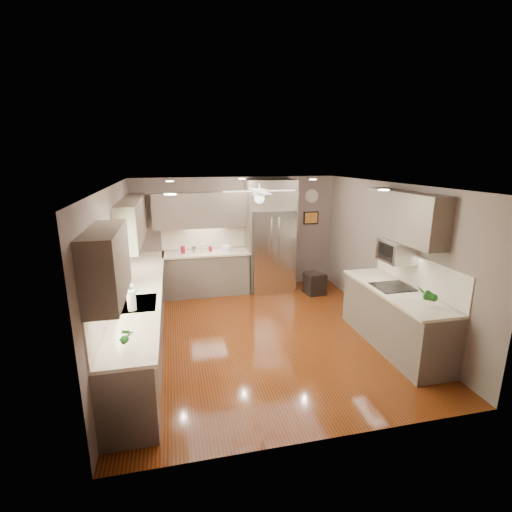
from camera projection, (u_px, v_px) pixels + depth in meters
name	position (u px, v px, depth m)	size (l,w,h in m)	color
floor	(263.00, 334.00, 6.28)	(5.00, 5.00, 0.00)	#4B150A
ceiling	(264.00, 185.00, 5.64)	(5.00, 5.00, 0.00)	white
wall_back	(237.00, 234.00, 8.32)	(4.50, 4.50, 0.00)	#66564E
wall_front	(325.00, 333.00, 3.61)	(4.50, 4.50, 0.00)	#66564E
wall_left	(116.00, 273.00, 5.48)	(5.00, 5.00, 0.00)	#66564E
wall_right	(389.00, 256.00, 6.44)	(5.00, 5.00, 0.00)	#66564E
canister_a	(183.00, 250.00, 7.82)	(0.09, 0.09, 0.15)	maroon
canister_b	(194.00, 250.00, 7.87)	(0.10, 0.10, 0.16)	silver
canister_c	(203.00, 248.00, 7.91)	(0.12, 0.12, 0.20)	beige
canister_d	(210.00, 249.00, 8.00)	(0.07, 0.07, 0.11)	maroon
soap_bottle	(130.00, 287.00, 5.53)	(0.08, 0.08, 0.18)	white
potted_plant_left	(126.00, 336.00, 3.90)	(0.15, 0.10, 0.28)	#1F621C
potted_plant_right	(426.00, 294.00, 5.03)	(0.18, 0.15, 0.33)	#1F621C
bowl	(226.00, 250.00, 8.04)	(0.23, 0.23, 0.06)	beige
left_run	(142.00, 315.00, 5.88)	(0.65, 4.70, 1.45)	brown
back_run	(207.00, 272.00, 8.08)	(1.85, 0.65, 1.45)	brown
uppers	(212.00, 220.00, 6.31)	(4.50, 4.70, 0.95)	brown
window	(111.00, 262.00, 4.94)	(0.05, 1.12, 0.92)	#BFF2B2
sink	(138.00, 305.00, 5.17)	(0.50, 0.70, 0.32)	silver
refrigerator	(271.00, 238.00, 8.16)	(1.06, 0.75, 2.45)	silver
right_run	(395.00, 316.00, 5.82)	(0.70, 2.20, 1.45)	brown
microwave	(397.00, 251.00, 5.82)	(0.43, 0.55, 0.34)	silver
ceiling_fan	(259.00, 194.00, 5.97)	(1.18, 1.18, 0.32)	white
recessed_lights	(256.00, 184.00, 6.01)	(2.84, 3.14, 0.01)	white
wall_clock	(312.00, 196.00, 8.47)	(0.30, 0.03, 0.30)	white
framed_print	(311.00, 218.00, 8.60)	(0.36, 0.03, 0.30)	black
stool	(315.00, 283.00, 8.12)	(0.44, 0.44, 0.48)	black
paper_towel	(132.00, 301.00, 4.87)	(0.11, 0.11, 0.28)	white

